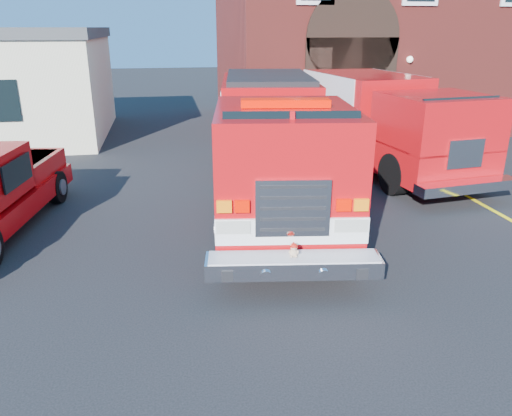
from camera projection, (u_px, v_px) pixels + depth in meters
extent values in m
plane|color=black|center=(246.00, 247.00, 10.52)|extent=(100.00, 100.00, 0.00)
cube|color=yellow|center=(494.00, 211.00, 12.54)|extent=(0.12, 3.00, 0.01)
cube|color=yellow|center=(434.00, 178.00, 15.31)|extent=(0.12, 3.00, 0.01)
cube|color=yellow|center=(392.00, 155.00, 18.08)|extent=(0.12, 3.00, 0.01)
cube|color=maroon|center=(385.00, 35.00, 23.61)|extent=(15.00, 10.00, 8.00)
cube|color=black|center=(350.00, 93.00, 19.06)|extent=(3.60, 0.12, 4.00)
cylinder|color=black|center=(353.00, 37.00, 18.38)|extent=(3.60, 0.12, 3.60)
cube|color=black|center=(0.00, 101.00, 16.95)|extent=(1.20, 0.10, 1.40)
cylinder|color=black|center=(226.00, 230.00, 9.90)|extent=(0.53, 1.19, 1.15)
cylinder|color=black|center=(342.00, 228.00, 9.97)|extent=(0.53, 1.19, 1.15)
cube|color=#BA0B11|center=(273.00, 169.00, 12.98)|extent=(3.95, 9.71, 0.94)
cube|color=#BA0B11|center=(268.00, 108.00, 14.83)|extent=(3.25, 4.94, 1.68)
cube|color=#BA0B11|center=(284.00, 148.00, 9.69)|extent=(3.07, 3.69, 1.57)
cube|color=black|center=(292.00, 141.00, 8.32)|extent=(2.29, 0.41, 0.98)
cube|color=#F01100|center=(285.00, 103.00, 9.40)|extent=(1.71, 0.59, 0.15)
cube|color=white|center=(292.00, 231.00, 8.46)|extent=(2.60, 0.44, 0.46)
cube|color=silver|center=(293.00, 208.00, 8.30)|extent=(1.25, 0.24, 0.98)
cube|color=silver|center=(293.00, 265.00, 8.35)|extent=(2.99, 0.99, 0.29)
cube|color=#B7B7BF|center=(224.00, 108.00, 14.78)|extent=(0.58, 3.74, 1.36)
cube|color=#B7B7BF|center=(312.00, 108.00, 14.87)|extent=(0.58, 3.74, 1.36)
sphere|color=#D4AE89|center=(294.00, 253.00, 8.27)|extent=(0.16, 0.16, 0.14)
sphere|color=#D4AE89|center=(294.00, 247.00, 8.23)|extent=(0.13, 0.13, 0.11)
sphere|color=#D4AE89|center=(291.00, 245.00, 8.23)|extent=(0.05, 0.05, 0.04)
sphere|color=#D4AE89|center=(296.00, 245.00, 8.23)|extent=(0.05, 0.05, 0.04)
ellipsoid|color=red|center=(294.00, 245.00, 8.23)|extent=(0.13, 0.13, 0.07)
cylinder|color=red|center=(294.00, 246.00, 8.22)|extent=(0.15, 0.15, 0.01)
cube|color=#AA0508|center=(13.00, 169.00, 12.58)|extent=(2.23, 2.46, 0.57)
cylinder|color=black|center=(395.00, 174.00, 13.63)|extent=(0.50, 1.19, 1.15)
cylinder|color=black|center=(465.00, 168.00, 14.26)|extent=(0.50, 1.19, 1.15)
cube|color=#BA0B11|center=(378.00, 139.00, 16.47)|extent=(3.58, 8.63, 0.94)
cube|color=#BA0B11|center=(358.00, 96.00, 17.47)|extent=(3.21, 5.51, 1.57)
cube|color=#BA0B11|center=(437.00, 120.00, 13.46)|extent=(2.89, 2.80, 1.36)
cube|color=#B7B7BF|center=(323.00, 100.00, 17.15)|extent=(0.55, 4.38, 1.78)
cube|color=#B7B7BF|center=(391.00, 97.00, 17.87)|extent=(0.55, 4.38, 1.78)
cube|color=silver|center=(467.00, 186.00, 12.58)|extent=(2.87, 0.80, 0.26)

